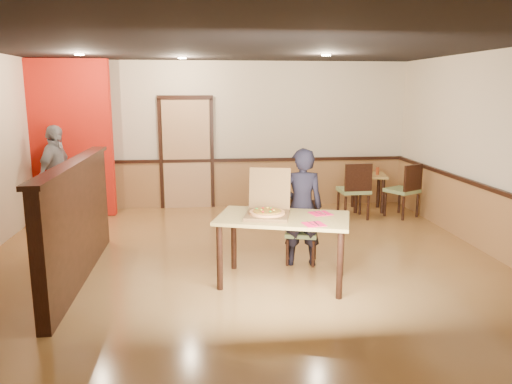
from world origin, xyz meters
TOP-DOWN VIEW (x-y plane):
  - floor at (0.00, 0.00)m, footprint 7.00×7.00m
  - ceiling at (0.00, 0.00)m, footprint 7.00×7.00m
  - wall_back at (0.00, 3.50)m, footprint 7.00×0.00m
  - wall_right at (3.50, 0.00)m, footprint 0.00×7.00m
  - wainscot_back at (0.00, 3.47)m, footprint 7.00×0.04m
  - chair_rail_back at (0.00, 3.45)m, footprint 7.00×0.06m
  - wainscot_right at (3.47, 0.00)m, footprint 0.04×7.00m
  - chair_rail_right at (3.45, 0.00)m, footprint 0.06×7.00m
  - back_door at (-0.80, 3.46)m, footprint 0.90×0.06m
  - booth_partition at (-2.00, -0.20)m, footprint 0.20×3.10m
  - red_accent_panel at (-2.90, 3.00)m, footprint 1.60×0.20m
  - spot_a at (-2.30, 1.80)m, footprint 0.14×0.14m
  - spot_b at (-0.80, 2.50)m, footprint 0.14×0.14m
  - spot_c at (1.40, 1.50)m, footprint 0.14×0.14m
  - main_table at (0.42, -0.59)m, footprint 1.70×1.27m
  - diner_chair at (0.80, 0.14)m, footprint 0.50×0.50m
  - side_chair_left at (2.17, 2.24)m, footprint 0.52×0.52m
  - side_chair_right at (3.10, 2.25)m, footprint 0.66×0.66m
  - side_table at (2.62, 2.86)m, footprint 0.75×0.75m
  - diner at (0.76, 0.01)m, footprint 0.59×0.41m
  - passerby at (-2.99, 2.54)m, footprint 0.61×1.05m
  - pizza_box at (0.25, -0.53)m, footprint 0.62×0.69m
  - pizza at (0.24, -0.59)m, footprint 0.45×0.45m
  - napkin_near at (0.71, -0.97)m, footprint 0.26×0.26m
  - napkin_far at (0.89, -0.50)m, footprint 0.28×0.28m
  - condiment at (2.76, 2.79)m, footprint 0.06×0.06m

SIDE VIEW (x-z plane):
  - floor at x=0.00m, z-range 0.00..0.00m
  - diner_chair at x=0.80m, z-range 0.04..0.86m
  - wainscot_back at x=0.00m, z-range 0.00..0.90m
  - wainscot_right at x=3.47m, z-range 0.00..0.90m
  - side_table at x=2.62m, z-range 0.18..0.87m
  - side_chair_right at x=3.10m, z-range 0.05..1.02m
  - side_chair_left at x=2.17m, z-range 0.05..1.06m
  - main_table at x=0.42m, z-range 0.29..1.11m
  - booth_partition at x=-2.00m, z-range 0.01..1.46m
  - condiment at x=2.76m, z-range 0.69..0.84m
  - diner at x=0.76m, z-range 0.00..1.54m
  - napkin_near at x=0.71m, z-range 0.81..0.82m
  - napkin_far at x=0.89m, z-range 0.81..0.82m
  - passerby at x=-2.99m, z-range 0.00..1.69m
  - pizza at x=0.24m, z-range 0.85..0.88m
  - pizza_box at x=0.25m, z-range 0.62..1.14m
  - chair_rail_back at x=0.00m, z-range 0.89..0.95m
  - chair_rail_right at x=3.45m, z-range 0.89..0.95m
  - back_door at x=-0.80m, z-range 0.00..2.10m
  - red_accent_panel at x=-2.90m, z-range 0.01..2.79m
  - wall_back at x=0.00m, z-range -2.10..4.90m
  - wall_right at x=3.50m, z-range -2.10..4.90m
  - spot_a at x=-2.30m, z-range 2.77..2.79m
  - spot_b at x=-0.80m, z-range 2.77..2.79m
  - spot_c at x=1.40m, z-range 2.77..2.79m
  - ceiling at x=0.00m, z-range 2.80..2.80m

